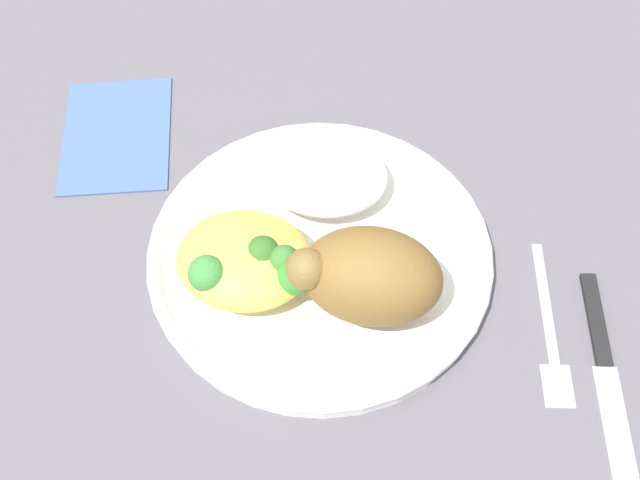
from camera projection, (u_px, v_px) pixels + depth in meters
ground_plane at (320, 262)px, 0.65m from camera, size 2.00×2.00×0.00m
plate at (320, 254)px, 0.64m from camera, size 0.27×0.27×0.02m
roasted_chicken at (368, 276)px, 0.57m from camera, size 0.11×0.07×0.07m
rice_pile at (323, 174)px, 0.65m from camera, size 0.11×0.09×0.03m
mac_cheese_with_broccoli at (247, 261)px, 0.60m from camera, size 0.11×0.09×0.04m
fork at (550, 331)px, 0.61m from camera, size 0.03×0.14×0.01m
knife at (605, 364)px, 0.59m from camera, size 0.04×0.19×0.01m
napkin at (117, 134)px, 0.73m from camera, size 0.13×0.16×0.00m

